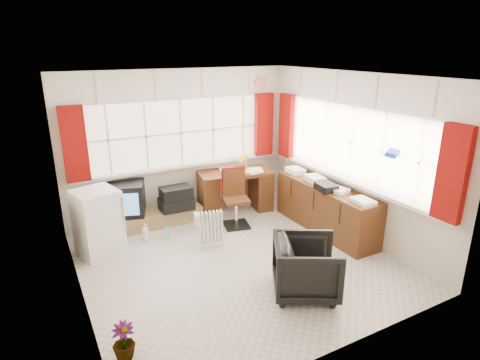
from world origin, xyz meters
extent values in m
plane|color=beige|center=(0.00, 0.00, 0.00)|extent=(4.00, 4.00, 0.00)
plane|color=beige|center=(0.00, 2.00, 1.25)|extent=(4.00, 0.00, 4.00)
plane|color=beige|center=(0.00, -2.00, 1.25)|extent=(4.00, 0.00, 4.00)
plane|color=beige|center=(-2.00, 0.00, 1.25)|extent=(0.00, 4.00, 4.00)
plane|color=beige|center=(2.00, 0.00, 1.25)|extent=(0.00, 4.00, 4.00)
plane|color=white|center=(0.00, 0.00, 2.50)|extent=(4.00, 4.00, 0.00)
plane|color=#F7E0C3|center=(0.00, 1.98, 1.45)|extent=(3.60, 0.00, 3.60)
cube|color=white|center=(0.00, 1.94, 0.87)|extent=(3.70, 0.12, 0.05)
cube|color=white|center=(-1.20, 1.97, 1.45)|extent=(0.03, 0.02, 1.10)
cube|color=white|center=(-0.60, 1.97, 1.45)|extent=(0.03, 0.02, 1.10)
cube|color=white|center=(0.00, 1.97, 1.45)|extent=(0.03, 0.02, 1.10)
cube|color=white|center=(0.60, 1.97, 1.45)|extent=(0.03, 0.02, 1.10)
cube|color=white|center=(1.20, 1.97, 1.45)|extent=(0.03, 0.02, 1.10)
plane|color=#F7E0C3|center=(1.98, 0.00, 1.45)|extent=(0.00, 3.60, 3.60)
cube|color=white|center=(1.94, 0.00, 0.87)|extent=(0.12, 3.70, 0.05)
cube|color=white|center=(1.97, -1.20, 1.45)|extent=(0.02, 0.03, 1.10)
cube|color=white|center=(1.97, -0.60, 1.45)|extent=(0.02, 0.03, 1.10)
cube|color=white|center=(1.97, 0.00, 1.45)|extent=(0.02, 0.03, 1.10)
cube|color=white|center=(1.97, 0.60, 1.45)|extent=(0.02, 0.03, 1.10)
cube|color=white|center=(1.97, 1.20, 1.45)|extent=(0.02, 0.03, 1.10)
cube|color=maroon|center=(-1.70, 1.90, 1.46)|extent=(0.35, 0.10, 1.15)
cube|color=maroon|center=(1.60, 1.90, 1.46)|extent=(0.35, 0.10, 1.15)
cube|color=maroon|center=(1.90, 1.60, 1.46)|extent=(0.10, 0.35, 1.15)
cube|color=maroon|center=(1.90, -1.70, 1.46)|extent=(0.10, 0.35, 1.15)
cube|color=white|center=(0.00, 1.96, 2.25)|extent=(3.95, 0.08, 0.48)
cube|color=white|center=(1.96, 0.00, 2.25)|extent=(0.08, 3.95, 0.48)
cube|color=#562814|center=(0.84, 1.61, 0.71)|extent=(1.37, 0.84, 0.06)
cube|color=#562814|center=(0.35, 1.70, 0.34)|extent=(0.39, 0.62, 0.68)
cube|color=#562814|center=(1.32, 1.53, 0.34)|extent=(0.39, 0.62, 0.68)
cube|color=white|center=(0.84, 1.61, 0.75)|extent=(0.27, 0.33, 0.02)
cube|color=white|center=(0.84, 1.61, 0.75)|extent=(0.27, 0.33, 0.02)
cube|color=white|center=(0.84, 1.61, 0.76)|extent=(0.27, 0.33, 0.02)
cube|color=white|center=(0.84, 1.61, 0.76)|extent=(0.27, 0.33, 0.02)
cube|color=white|center=(0.84, 1.61, 0.77)|extent=(0.27, 0.33, 0.02)
cube|color=white|center=(0.84, 1.61, 0.77)|extent=(0.27, 0.33, 0.02)
cylinder|color=yellow|center=(0.95, 1.40, 0.75)|extent=(0.11, 0.11, 0.02)
cylinder|color=yellow|center=(0.95, 1.40, 0.96)|extent=(0.03, 0.03, 0.42)
cone|color=yellow|center=(0.95, 1.40, 1.12)|extent=(0.20, 0.18, 0.17)
cube|color=black|center=(0.53, 1.00, 0.02)|extent=(0.49, 0.49, 0.04)
cylinder|color=silver|center=(0.53, 1.00, 0.23)|extent=(0.05, 0.05, 0.46)
cube|color=#562814|center=(0.53, 1.00, 0.46)|extent=(0.47, 0.46, 0.05)
cube|color=#562814|center=(0.58, 1.19, 0.71)|extent=(0.36, 0.13, 0.45)
cube|color=maroon|center=(0.58, 1.19, 0.73)|extent=(0.39, 0.15, 0.46)
imported|color=black|center=(0.38, -1.07, 0.35)|extent=(1.03, 1.03, 0.70)
cube|color=white|center=(-0.13, 0.56, 0.04)|extent=(0.39, 0.22, 0.07)
cube|color=white|center=(-0.29, 0.60, 0.31)|extent=(0.05, 0.11, 0.48)
cube|color=white|center=(-0.24, 0.58, 0.31)|extent=(0.05, 0.11, 0.48)
cube|color=white|center=(-0.18, 0.57, 0.31)|extent=(0.05, 0.11, 0.48)
cube|color=white|center=(-0.13, 0.56, 0.31)|extent=(0.05, 0.11, 0.48)
cube|color=white|center=(-0.08, 0.55, 0.31)|extent=(0.05, 0.11, 0.48)
cube|color=white|center=(-0.02, 0.54, 0.31)|extent=(0.05, 0.11, 0.48)
cube|color=white|center=(0.03, 0.52, 0.31)|extent=(0.05, 0.11, 0.48)
cube|color=#562814|center=(1.73, 0.20, 0.38)|extent=(0.50, 2.00, 0.75)
cube|color=white|center=(1.70, -0.60, 0.80)|extent=(0.24, 0.32, 0.10)
cube|color=white|center=(1.70, -0.07, 0.80)|extent=(0.24, 0.32, 0.10)
cube|color=white|center=(1.70, 0.47, 0.80)|extent=(0.24, 0.32, 0.10)
cube|color=white|center=(1.70, 1.00, 0.80)|extent=(0.24, 0.32, 0.10)
cube|color=black|center=(1.58, 0.05, 0.80)|extent=(0.29, 0.36, 0.11)
cube|color=#9B7F4D|center=(-0.55, 1.72, 0.12)|extent=(1.40, 0.50, 0.25)
cube|color=black|center=(-1.06, 1.79, 0.51)|extent=(0.72, 0.69, 0.53)
cube|color=#4C96D9|center=(-1.15, 1.53, 0.51)|extent=(0.42, 0.16, 0.36)
cube|color=black|center=(-0.28, 1.59, 0.35)|extent=(0.55, 0.36, 0.20)
cube|color=black|center=(-0.28, 1.59, 0.55)|extent=(0.51, 0.34, 0.19)
cube|color=white|center=(-1.60, 1.16, 0.47)|extent=(0.68, 0.68, 0.95)
cube|color=silver|center=(-1.29, 0.95, 0.61)|extent=(0.03, 0.03, 0.50)
imported|color=white|center=(-0.93, 1.22, 0.13)|extent=(0.14, 0.14, 0.27)
imported|color=#90D8CD|center=(-0.62, 1.13, 0.10)|extent=(0.12, 0.12, 0.20)
imported|color=black|center=(-1.80, -1.11, 0.19)|extent=(0.23, 0.23, 0.38)
camera|label=1|loc=(-2.32, -4.37, 2.84)|focal=30.00mm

